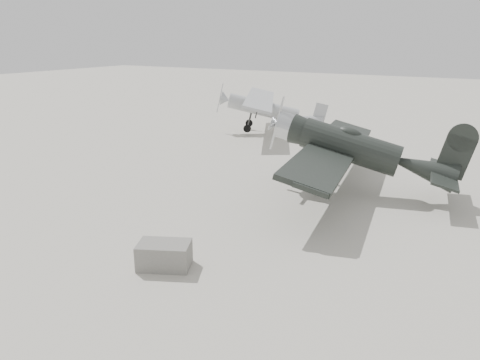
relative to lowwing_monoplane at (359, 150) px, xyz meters
The scene contains 4 objects.
ground 8.65m from the lowwing_monoplane, 115.15° to the right, with size 160.00×160.00×0.00m, color #AFAB9C.
lowwing_monoplane is the anchor object (origin of this frame).
highwing_monoplane 15.36m from the lowwing_monoplane, 132.97° to the left, with size 8.83×11.41×3.34m.
equipment_block 11.24m from the lowwing_monoplane, 107.10° to the right, with size 1.70×1.06×0.85m, color slate.
Camera 1 is at (9.44, -13.88, 7.33)m, focal length 35.00 mm.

